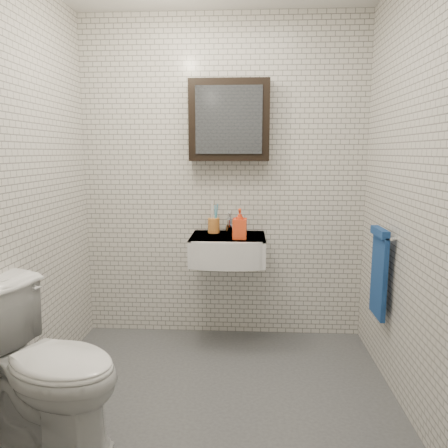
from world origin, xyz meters
name	(u,v)px	position (x,y,z in m)	size (l,w,h in m)	color
ground	(213,397)	(0.00, 0.00, 0.01)	(2.20, 2.00, 0.01)	#45484C
room_shell	(212,152)	(0.00, 0.00, 1.47)	(2.22, 2.02, 2.51)	silver
washbasin	(228,249)	(0.05, 0.73, 0.76)	(0.55, 0.50, 0.20)	white
faucet	(229,223)	(0.05, 0.93, 0.92)	(0.06, 0.20, 0.15)	silver
mirror_cabinet	(229,121)	(0.05, 0.93, 1.70)	(0.60, 0.15, 0.60)	black
towel_rail	(379,269)	(1.04, 0.35, 0.72)	(0.09, 0.30, 0.58)	silver
toothbrush_cup	(214,225)	(-0.07, 0.89, 0.91)	(0.11, 0.11, 0.25)	orange
soap_bottle	(240,224)	(0.14, 0.66, 0.96)	(0.10, 0.10, 0.22)	#F15219
toilet	(45,366)	(-0.80, -0.45, 0.42)	(0.46, 0.81, 0.83)	white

